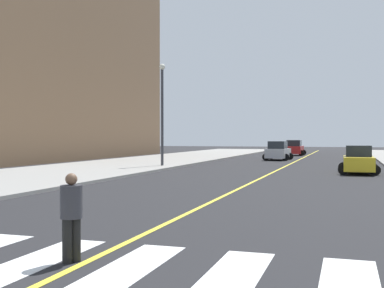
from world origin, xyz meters
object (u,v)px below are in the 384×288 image
(car_yellow_third, at_px, (358,160))
(car_silver_nearest, at_px, (278,151))
(street_lamp, at_px, (162,106))
(car_red_second, at_px, (294,148))
(pedestrian_crossing, at_px, (71,213))

(car_yellow_third, bearing_deg, car_silver_nearest, -66.66)
(car_yellow_third, distance_m, street_lamp, 14.29)
(street_lamp, bearing_deg, car_silver_nearest, 64.69)
(car_red_second, xyz_separation_m, pedestrian_crossing, (1.36, -52.40, 0.01))
(car_yellow_third, relative_size, street_lamp, 0.52)
(car_silver_nearest, relative_size, street_lamp, 0.56)
(pedestrian_crossing, distance_m, street_lamp, 27.32)
(car_red_second, xyz_separation_m, car_yellow_third, (6.76, -28.56, -0.07))
(car_red_second, bearing_deg, pedestrian_crossing, -87.61)
(car_silver_nearest, relative_size, pedestrian_crossing, 2.61)
(car_silver_nearest, relative_size, car_yellow_third, 1.08)
(car_yellow_third, height_order, pedestrian_crossing, car_yellow_third)
(street_lamp, bearing_deg, car_yellow_third, -8.12)
(car_red_second, relative_size, pedestrian_crossing, 2.62)
(car_yellow_third, bearing_deg, car_red_second, -77.17)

